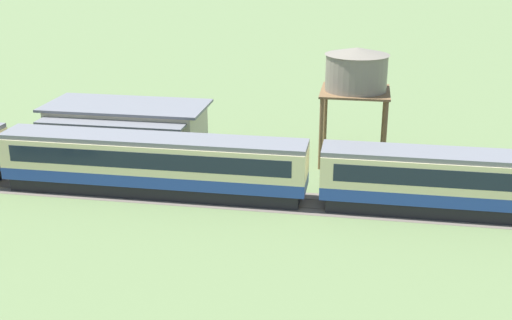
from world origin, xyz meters
TOP-DOWN VIEW (x-y plane):
  - passenger_train at (-24.39, -0.79)m, footprint 104.87×2.92m
  - railway_track at (-16.35, -0.79)m, footprint 160.92×3.60m
  - station_building at (-29.39, 7.13)m, footprint 12.51×7.07m
  - water_tower at (-11.93, 8.06)m, footprint 5.02×5.02m

SIDE VIEW (x-z plane):
  - railway_track at x=-16.35m, z-range -0.01..0.03m
  - station_building at x=-29.39m, z-range 0.03..3.90m
  - passenger_train at x=-24.39m, z-range 0.22..4.17m
  - water_tower at x=-11.93m, z-range 2.55..11.17m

